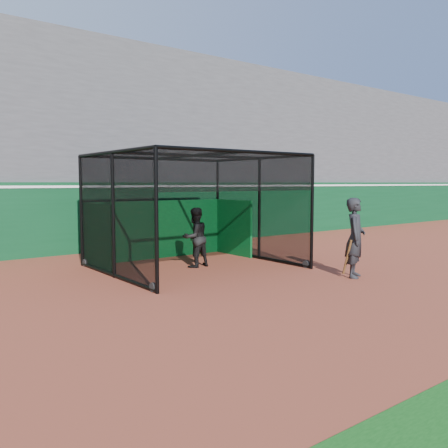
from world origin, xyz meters
TOP-DOWN VIEW (x-y plane):
  - ground at (0.00, 0.00)m, footprint 120.00×120.00m
  - outfield_wall at (0.00, 8.50)m, footprint 50.00×0.50m
  - grandstand at (0.00, 12.27)m, footprint 50.00×7.85m
  - batting_cage at (0.63, 3.63)m, footprint 5.15×4.64m
  - batter at (0.67, 3.64)m, footprint 0.92×0.75m
  - on_deck_player at (3.16, -0.17)m, footprint 0.91×0.83m

SIDE VIEW (x-z plane):
  - ground at x=0.00m, z-range 0.00..0.00m
  - batter at x=0.67m, z-range 0.00..1.76m
  - on_deck_player at x=3.16m, z-range 0.00..2.09m
  - outfield_wall at x=0.00m, z-range 0.04..2.54m
  - batting_cage at x=0.63m, z-range 0.00..3.27m
  - grandstand at x=0.00m, z-range 0.00..8.95m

